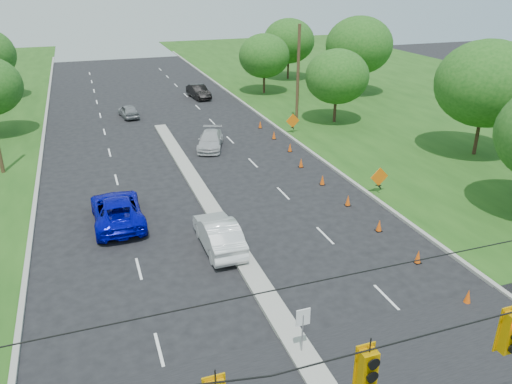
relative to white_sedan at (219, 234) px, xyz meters
name	(u,v)px	position (x,y,z in m)	size (l,w,h in m)	color
curb_left	(40,169)	(-9.32, 15.30, -0.81)	(0.25, 110.00, 0.16)	gray
curb_right	(294,141)	(10.88, 15.30, -0.81)	(0.25, 110.00, 0.16)	gray
median	(204,198)	(0.78, 6.30, -0.81)	(1.00, 34.00, 0.18)	gray
median_sign	(303,323)	(0.78, -8.70, 0.66)	(0.55, 0.06, 2.05)	gray
utility_pole_far_right	(298,75)	(13.28, 20.30, 3.69)	(0.28, 0.28, 9.00)	#422D1C
cone_1	(468,297)	(8.82, -8.20, -0.46)	(0.32, 0.32, 0.70)	#E5520D
cone_2	(418,257)	(8.82, -4.70, -0.46)	(0.32, 0.32, 0.70)	#E5520D
cone_3	(379,225)	(8.82, -1.20, -0.46)	(0.32, 0.32, 0.70)	#E5520D
cone_4	(348,200)	(8.82, 2.30, -0.46)	(0.32, 0.32, 0.70)	#E5520D
cone_5	(322,180)	(8.82, 5.80, -0.46)	(0.32, 0.32, 0.70)	#E5520D
cone_6	(301,163)	(8.82, 9.30, -0.46)	(0.32, 0.32, 0.70)	#E5520D
cone_7	(290,147)	(9.42, 12.80, -0.46)	(0.32, 0.32, 0.70)	#E5520D
cone_8	(274,135)	(9.42, 16.30, -0.46)	(0.32, 0.32, 0.70)	#E5520D
cone_9	(260,124)	(9.42, 19.80, -0.46)	(0.32, 0.32, 0.70)	#E5520D
work_sign_1	(379,178)	(11.58, 3.30, 0.29)	(1.27, 0.58, 1.37)	black
work_sign_2	(293,121)	(11.58, 17.30, 0.29)	(1.27, 0.58, 1.37)	black
tree_8	(487,84)	(22.78, 7.30, 4.77)	(7.56, 7.56, 8.82)	black
tree_9	(337,77)	(16.78, 19.30, 3.53)	(5.88, 5.88, 6.86)	black
tree_10	(359,45)	(24.78, 29.30, 4.77)	(7.56, 7.56, 8.82)	black
tree_11	(289,41)	(20.78, 40.30, 4.15)	(6.72, 6.72, 7.84)	black
tree_12	(264,56)	(14.78, 33.30, 3.53)	(5.88, 5.88, 6.86)	black
white_sedan	(219,234)	(0.00, 0.00, 0.00)	(1.71, 4.89, 1.61)	silver
blue_pickup	(117,210)	(-4.69, 4.63, 0.00)	(2.68, 5.82, 1.62)	#0204AF
silver_car_far	(210,140)	(3.67, 15.76, -0.14)	(1.87, 4.61, 1.34)	#B8B7BB
silver_car_oncoming	(128,111)	(-1.56, 27.66, -0.18)	(1.49, 3.71, 1.26)	gray
dark_car_receding	(199,92)	(6.89, 33.44, -0.07)	(1.57, 4.50, 1.48)	black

